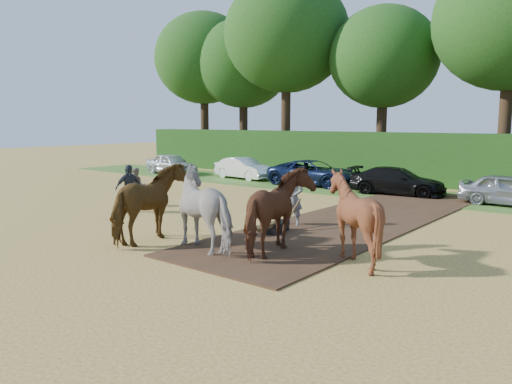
{
  "coord_description": "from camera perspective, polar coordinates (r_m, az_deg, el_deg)",
  "views": [
    {
      "loc": [
        9.91,
        -9.88,
        3.65
      ],
      "look_at": [
        -0.03,
        2.5,
        1.4
      ],
      "focal_mm": 35.0,
      "sensor_mm": 36.0,
      "label": 1
    }
  ],
  "objects": [
    {
      "name": "parked_cars",
      "position": [
        24.94,
        23.35,
        0.62
      ],
      "size": [
        41.83,
        3.32,
        1.46
      ],
      "color": "silver",
      "rests_on": "ground"
    },
    {
      "name": "spectator_far",
      "position": [
        20.75,
        -14.33,
        0.39
      ],
      "size": [
        0.71,
        1.21,
        1.94
      ],
      "primitive_type": "imported",
      "rotation": [
        0.0,
        0.0,
        1.35
      ],
      "color": "#252931",
      "rests_on": "ground"
    },
    {
      "name": "ground",
      "position": [
        14.46,
        -6.18,
        -6.61
      ],
      "size": [
        120.0,
        120.0,
        0.0
      ],
      "primitive_type": "plane",
      "color": "gold",
      "rests_on": "ground"
    },
    {
      "name": "plough_team",
      "position": [
        14.06,
        -1.12,
        -2.06
      ],
      "size": [
        7.94,
        6.48,
        2.38
      ],
      "color": "brown",
      "rests_on": "ground"
    },
    {
      "name": "hedgerow",
      "position": [
        30.13,
        19.49,
        3.52
      ],
      "size": [
        46.0,
        1.6,
        3.0
      ],
      "primitive_type": "cube",
      "color": "#14380F",
      "rests_on": "ground"
    },
    {
      "name": "earth_strip",
      "position": [
        19.2,
        12.06,
        -2.99
      ],
      "size": [
        4.5,
        17.0,
        0.05
      ],
      "primitive_type": "cube",
      "color": "#472D1C",
      "rests_on": "ground"
    },
    {
      "name": "grass_verge",
      "position": [
        26.1,
        16.05,
        -0.25
      ],
      "size": [
        50.0,
        5.0,
        0.03
      ],
      "primitive_type": "cube",
      "color": "#38601E",
      "rests_on": "ground"
    },
    {
      "name": "treeline",
      "position": [
        34.04,
        19.16,
        16.63
      ],
      "size": [
        48.7,
        10.6,
        14.21
      ],
      "color": "#382616",
      "rests_on": "ground"
    },
    {
      "name": "spectator_near",
      "position": [
        22.17,
        -13.45,
        0.56
      ],
      "size": [
        1.0,
        1.03,
        1.68
      ],
      "primitive_type": "imported",
      "rotation": [
        0.0,
        0.0,
        0.93
      ],
      "color": "tan",
      "rests_on": "ground"
    }
  ]
}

